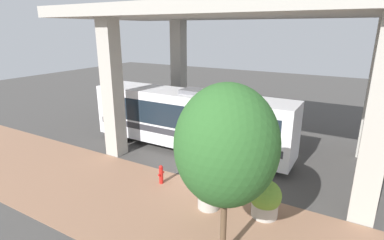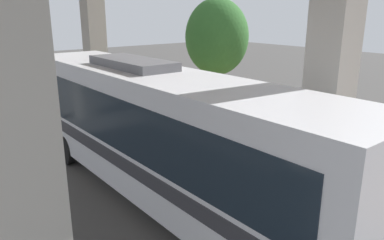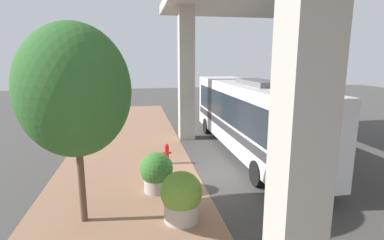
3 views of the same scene
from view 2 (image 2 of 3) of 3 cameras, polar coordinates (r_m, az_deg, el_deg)
name	(u,v)px [view 2 (image 2 of 3)]	position (r m, az deg, el deg)	size (l,w,h in m)	color
ground_plane	(182,145)	(15.00, -1.47, -3.87)	(80.00, 80.00, 0.00)	#474442
sidewalk_strip	(236,131)	(16.88, 6.66, -1.61)	(6.00, 40.00, 0.02)	#936B51
bus	(158,128)	(10.30, -5.25, -1.20)	(2.53, 12.57, 3.86)	silver
fire_hydrant	(239,141)	(14.16, 7.23, -3.15)	(0.42, 0.20, 0.97)	red
planter_front	(163,107)	(17.88, -4.37, 2.00)	(1.25, 1.25, 1.55)	#ADA89E
planter_middle	(203,115)	(16.54, 1.63, 0.81)	(1.21, 1.21, 1.49)	#ADA89E
street_tree_near	(217,37)	(18.75, 3.81, 12.48)	(3.10, 3.10, 5.80)	brown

